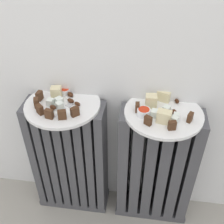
{
  "coord_description": "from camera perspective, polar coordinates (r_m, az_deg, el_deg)",
  "views": [
    {
      "loc": [
        0.11,
        -0.49,
        1.16
      ],
      "look_at": [
        0.0,
        0.28,
        0.56
      ],
      "focal_mm": 43.33,
      "sensor_mm": 36.0,
      "label": 1
    }
  ],
  "objects": [
    {
      "name": "medjool_date_left_2",
      "position": [
        0.99,
        -7.33,
        1.7
      ],
      "size": [
        0.03,
        0.02,
        0.02
      ],
      "primitive_type": "ellipsoid",
      "rotation": [
        0.0,
        0.0,
        2.67
      ],
      "color": "#3D1E0F",
      "rests_on": "plate_left"
    },
    {
      "name": "turkish_delight_left_0",
      "position": [
        1.0,
        -12.86,
        2.04
      ],
      "size": [
        0.03,
        0.03,
        0.02
      ],
      "primitive_type": "cube",
      "rotation": [
        0.0,
        0.0,
        1.41
      ],
      "color": "white",
      "rests_on": "plate_left"
    },
    {
      "name": "dark_cake_slice_left_4",
      "position": [
        0.93,
        -10.49,
        -0.57
      ],
      "size": [
        0.03,
        0.02,
        0.03
      ],
      "primitive_type": "cube",
      "rotation": [
        0.0,
        0.0,
        0.29
      ],
      "color": "#472B19",
      "rests_on": "plate_left"
    },
    {
      "name": "medjool_date_left_3",
      "position": [
        1.01,
        -8.71,
        2.37
      ],
      "size": [
        0.03,
        0.03,
        0.02
      ],
      "primitive_type": "ellipsoid",
      "rotation": [
        0.0,
        0.0,
        2.64
      ],
      "color": "#3D1E0F",
      "rests_on": "plate_left"
    },
    {
      "name": "dark_cake_slice_left_1",
      "position": [
        1.0,
        -15.66,
        1.88
      ],
      "size": [
        0.03,
        0.03,
        0.03
      ],
      "primitive_type": "cube",
      "rotation": [
        0.0,
        0.0,
        -1.21
      ],
      "color": "#472B19",
      "rests_on": "plate_left"
    },
    {
      "name": "turkish_delight_right_2",
      "position": [
        0.92,
        13.02,
        -1.61
      ],
      "size": [
        0.03,
        0.03,
        0.02
      ],
      "primitive_type": "cube",
      "rotation": [
        0.0,
        0.0,
        1.1
      ],
      "color": "white",
      "rests_on": "plate_right"
    },
    {
      "name": "dark_cake_slice_right_0",
      "position": [
        0.95,
        5.37,
        0.99
      ],
      "size": [
        0.02,
        0.03,
        0.03
      ],
      "primitive_type": "cube",
      "rotation": [
        0.0,
        0.0,
        -1.48
      ],
      "color": "#472B19",
      "rests_on": "plate_right"
    },
    {
      "name": "dark_cake_slice_left_2",
      "position": [
        0.97,
        -15.0,
        0.52
      ],
      "size": [
        0.03,
        0.03,
        0.03
      ],
      "primitive_type": "cube",
      "rotation": [
        0.0,
        0.0,
        -0.71
      ],
      "color": "#472B19",
      "rests_on": "plate_left"
    },
    {
      "name": "turkish_delight_left_2",
      "position": [
        0.98,
        -10.99,
        1.39
      ],
      "size": [
        0.03,
        0.03,
        0.02
      ],
      "primitive_type": "cube",
      "rotation": [
        0.0,
        0.0,
        0.75
      ],
      "color": "white",
      "rests_on": "plate_left"
    },
    {
      "name": "turkish_delight_left_1",
      "position": [
        1.0,
        -11.1,
        2.32
      ],
      "size": [
        0.03,
        0.03,
        0.02
      ],
      "primitive_type": "cube",
      "rotation": [
        0.0,
        0.0,
        0.94
      ],
      "color": "white",
      "rests_on": "plate_left"
    },
    {
      "name": "dark_cake_slice_right_3",
      "position": [
        0.94,
        16.15,
        -1.1
      ],
      "size": [
        0.02,
        0.03,
        0.03
      ],
      "primitive_type": "cube",
      "rotation": [
        0.0,
        0.0,
        1.13
      ],
      "color": "#472B19",
      "rests_on": "plate_right"
    },
    {
      "name": "marble_cake_slice_right_2",
      "position": [
        0.91,
        10.91,
        -0.99
      ],
      "size": [
        0.05,
        0.04,
        0.04
      ],
      "primitive_type": "cube",
      "rotation": [
        0.0,
        0.0,
        -0.21
      ],
      "color": "beige",
      "rests_on": "plate_right"
    },
    {
      "name": "dark_cake_slice_right_2",
      "position": [
        0.89,
        12.57,
        -2.78
      ],
      "size": [
        0.03,
        0.02,
        0.03
      ],
      "primitive_type": "cube",
      "rotation": [
        0.0,
        0.0,
        0.26
      ],
      "color": "#472B19",
      "rests_on": "plate_right"
    },
    {
      "name": "plate_right",
      "position": [
        0.97,
        10.82,
        -0.26
      ],
      "size": [
        0.28,
        0.28,
        0.01
      ],
      "primitive_type": "cylinder",
      "color": "white",
      "rests_on": "radiator_right"
    },
    {
      "name": "radiator_left",
      "position": [
        1.21,
        -8.82,
        -9.95
      ],
      "size": [
        0.32,
        0.12,
        0.57
      ],
      "color": "#47474C",
      "rests_on": "ground_plane"
    },
    {
      "name": "turkish_delight_right_1",
      "position": [
        0.94,
        13.42,
        -0.81
      ],
      "size": [
        0.02,
        0.02,
        0.02
      ],
      "primitive_type": "cube",
      "rotation": [
        0.0,
        0.0,
        1.37
      ],
      "color": "white",
      "rests_on": "plate_right"
    },
    {
      "name": "dark_cake_slice_left_0",
      "position": [
        1.04,
        -15.06,
        3.32
      ],
      "size": [
        0.02,
        0.03,
        0.03
      ],
      "primitive_type": "cube",
      "rotation": [
        0.0,
        0.0,
        -1.71
      ],
      "color": "#472B19",
      "rests_on": "plate_left"
    },
    {
      "name": "medjool_date_left_0",
      "position": [
        0.98,
        -12.37,
        0.98
      ],
      "size": [
        0.03,
        0.02,
        0.02
      ],
      "primitive_type": "ellipsoid",
      "rotation": [
        0.0,
        0.0,
        2.8
      ],
      "color": "#3D1E0F",
      "rests_on": "plate_left"
    },
    {
      "name": "fork",
      "position": [
        0.97,
        -10.26,
        0.47
      ],
      "size": [
        0.06,
        0.1,
        0.0
      ],
      "color": "#B7B7BC",
      "rests_on": "plate_left"
    },
    {
      "name": "jam_bowl_left",
      "position": [
        1.06,
        -9.93,
        4.44
      ],
      "size": [
        0.04,
        0.04,
        0.02
      ],
      "color": "white",
      "rests_on": "plate_left"
    },
    {
      "name": "medjool_date_right_1",
      "position": [
        1.02,
        13.53,
        2.28
      ],
      "size": [
        0.02,
        0.03,
        0.02
      ],
      "primitive_type": "ellipsoid",
      "rotation": [
        0.0,
        0.0,
        1.96
      ],
      "color": "#3D1E0F",
      "rests_on": "plate_right"
    },
    {
      "name": "jam_bowl_right",
      "position": [
        0.94,
        6.71,
        0.05
      ],
      "size": [
        0.05,
        0.05,
        0.02
      ],
      "color": "white",
      "rests_on": "plate_right"
    },
    {
      "name": "turkish_delight_right_0",
      "position": [
        0.96,
        11.41,
        0.59
      ],
      "size": [
        0.03,
        0.03,
        0.02
      ],
      "primitive_type": "cube",
      "rotation": [
        0.0,
        0.0,
        1.05
      ],
      "color": "white",
      "rests_on": "plate_right"
    },
    {
      "name": "turkish_delight_right_3",
      "position": [
        0.93,
        9.04,
        -0.33
      ],
      "size": [
        0.03,
        0.03,
        0.03
      ],
      "primitive_type": "cube",
      "rotation": [
        0.0,
        0.0,
        1.41
      ],
      "color": "white",
      "rests_on": "plate_right"
    },
    {
      "name": "dark_cake_slice_left_5",
      "position": [
        0.93,
        -7.85,
        0.09
      ],
      "size": [
        0.03,
        0.03,
        0.03
      ],
      "primitive_type": "cube",
      "rotation": [
        0.0,
        0.0,
        0.79
      ],
      "color": "#472B19",
      "rests_on": "plate_left"
    },
    {
      "name": "marble_cake_slice_left_0",
      "position": [
        1.03,
        -11.67,
        4.04
      ],
      "size": [
        0.04,
        0.04,
        0.04
      ],
      "primitive_type": "cube",
      "rotation": [
        0.0,
        0.0,
        0.16
      ],
      "color": "beige",
      "rests_on": "plate_left"
    },
    {
      "name": "plate_left",
      "position": [
        1.01,
        -10.38,
        1.51
      ],
      "size": [
        0.28,
        0.28,
        0.01
      ],
      "primitive_type": "cylinder",
      "color": "white",
      "rests_on": "radiator_left"
    },
    {
      "name": "medjool_date_left_1",
      "position": [
        1.04,
        -8.78,
        3.68
      ],
      "size": [
        0.03,
        0.03,
        0.02
      ],
      "primitive_type": "ellipsoid",
      "rotation": [
        0.0,
        0.0,
        2.34
      ],
      "color": "#3D1E0F",
      "rests_on": "plate_left"
    },
    {
      "name": "marble_cake_slice_right_1",
      "position": [
        0.97,
        8.27,
        2.29
      ],
      "size": [
        0.04,
        0.04,
        0.05
      ],
      "primitive_type": "cube",
      "rotation": [
        0.0,
        0.0,
        0.08
      ],
      "color": "beige",
      "rests_on": "plate_right"
    },
    {
      "name": "medjool_date_right_0",
      "position": [
        0.96,
        12.95,
        0.01
      ],
      "size": [
        0.02,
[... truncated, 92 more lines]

